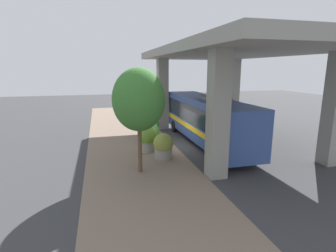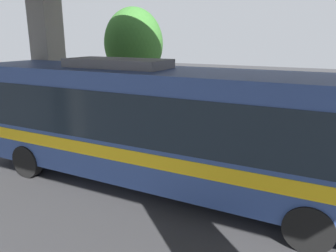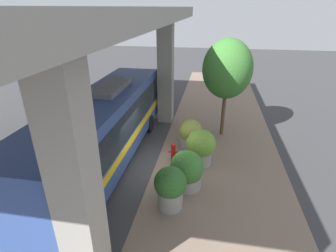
{
  "view_description": "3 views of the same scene",
  "coord_description": "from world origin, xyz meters",
  "px_view_note": "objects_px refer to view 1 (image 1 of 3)",
  "views": [
    {
      "loc": [
        -5.05,
        -17.18,
        5.39
      ],
      "look_at": [
        -0.75,
        -0.91,
        1.68
      ],
      "focal_mm": 28.0,
      "sensor_mm": 36.0,
      "label": 1
    },
    {
      "loc": [
        9.82,
        4.24,
        4.14
      ],
      "look_at": [
        -0.76,
        -1.19,
        0.91
      ],
      "focal_mm": 35.0,
      "sensor_mm": 36.0,
      "label": 2
    },
    {
      "loc": [
        -2.4,
        10.11,
        6.87
      ],
      "look_at": [
        -0.36,
        -1.57,
        1.47
      ],
      "focal_mm": 28.0,
      "sensor_mm": 36.0,
      "label": 3
    }
  ],
  "objects_px": {
    "fire_hydrant": "(167,142)",
    "planter_front": "(150,133)",
    "bus": "(206,118)",
    "planter_back": "(163,146)",
    "planter_extra": "(148,138)",
    "street_tree_near": "(139,100)",
    "planter_middle": "(152,127)"
  },
  "relations": [
    {
      "from": "fire_hydrant",
      "to": "planter_front",
      "type": "bearing_deg",
      "value": 114.71
    },
    {
      "from": "bus",
      "to": "planter_back",
      "type": "xyz_separation_m",
      "value": [
        -3.73,
        -2.32,
        -1.17
      ]
    },
    {
      "from": "planter_extra",
      "to": "street_tree_near",
      "type": "distance_m",
      "value": 4.65
    },
    {
      "from": "planter_front",
      "to": "street_tree_near",
      "type": "relative_size",
      "value": 0.3
    },
    {
      "from": "planter_back",
      "to": "planter_extra",
      "type": "xyz_separation_m",
      "value": [
        -0.65,
        1.61,
        0.13
      ]
    },
    {
      "from": "street_tree_near",
      "to": "planter_extra",
      "type": "bearing_deg",
      "value": 72.89
    },
    {
      "from": "planter_middle",
      "to": "fire_hydrant",
      "type": "bearing_deg",
      "value": -83.28
    },
    {
      "from": "fire_hydrant",
      "to": "planter_middle",
      "type": "xyz_separation_m",
      "value": [
        -0.37,
        3.15,
        0.39
      ]
    },
    {
      "from": "fire_hydrant",
      "to": "planter_back",
      "type": "bearing_deg",
      "value": -110.98
    },
    {
      "from": "fire_hydrant",
      "to": "planter_extra",
      "type": "relative_size",
      "value": 0.57
    },
    {
      "from": "planter_front",
      "to": "planter_back",
      "type": "relative_size",
      "value": 1.04
    },
    {
      "from": "planter_middle",
      "to": "planter_extra",
      "type": "bearing_deg",
      "value": -106.02
    },
    {
      "from": "fire_hydrant",
      "to": "street_tree_near",
      "type": "relative_size",
      "value": 0.18
    },
    {
      "from": "planter_middle",
      "to": "planter_back",
      "type": "xyz_separation_m",
      "value": [
        -0.27,
        -4.8,
        -0.13
      ]
    },
    {
      "from": "planter_middle",
      "to": "bus",
      "type": "bearing_deg",
      "value": -35.62
    },
    {
      "from": "bus",
      "to": "street_tree_near",
      "type": "bearing_deg",
      "value": -142.65
    },
    {
      "from": "fire_hydrant",
      "to": "planter_extra",
      "type": "height_order",
      "value": "planter_extra"
    },
    {
      "from": "planter_front",
      "to": "planter_middle",
      "type": "distance_m",
      "value": 1.43
    },
    {
      "from": "planter_back",
      "to": "street_tree_near",
      "type": "distance_m",
      "value": 3.97
    },
    {
      "from": "planter_front",
      "to": "planter_back",
      "type": "height_order",
      "value": "planter_front"
    },
    {
      "from": "planter_front",
      "to": "fire_hydrant",
      "type": "bearing_deg",
      "value": -65.29
    },
    {
      "from": "planter_middle",
      "to": "planter_back",
      "type": "relative_size",
      "value": 1.09
    },
    {
      "from": "planter_extra",
      "to": "planter_middle",
      "type": "bearing_deg",
      "value": 73.98
    },
    {
      "from": "planter_middle",
      "to": "street_tree_near",
      "type": "distance_m",
      "value": 7.52
    },
    {
      "from": "planter_middle",
      "to": "planter_front",
      "type": "bearing_deg",
      "value": -108.56
    },
    {
      "from": "planter_front",
      "to": "planter_middle",
      "type": "relative_size",
      "value": 0.96
    },
    {
      "from": "bus",
      "to": "fire_hydrant",
      "type": "xyz_separation_m",
      "value": [
        -3.09,
        -0.66,
        -1.43
      ]
    },
    {
      "from": "planter_front",
      "to": "planter_back",
      "type": "xyz_separation_m",
      "value": [
        0.19,
        -3.45,
        -0.0
      ]
    },
    {
      "from": "fire_hydrant",
      "to": "planter_front",
      "type": "xyz_separation_m",
      "value": [
        -0.83,
        1.79,
        0.26
      ]
    },
    {
      "from": "bus",
      "to": "planter_front",
      "type": "xyz_separation_m",
      "value": [
        -3.92,
        1.13,
        -1.16
      ]
    },
    {
      "from": "bus",
      "to": "planter_middle",
      "type": "distance_m",
      "value": 4.39
    },
    {
      "from": "planter_extra",
      "to": "planter_front",
      "type": "bearing_deg",
      "value": 75.9
    }
  ]
}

